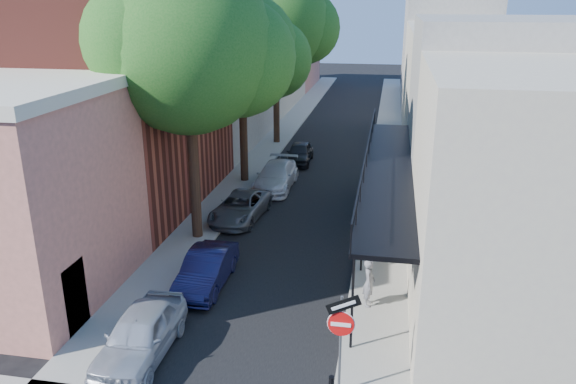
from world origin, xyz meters
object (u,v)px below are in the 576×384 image
at_px(oak_mid, 250,53).
at_px(oak_far, 283,22).
at_px(sign_post, 341,328).
at_px(parked_car_a, 140,334).
at_px(parked_car_b, 206,269).
at_px(parked_car_c, 240,207).
at_px(oak_near, 200,50).
at_px(parked_car_e, 299,153).
at_px(pedestrian, 369,283).
at_px(parked_car_d, 276,176).

xyz_separation_m(oak_mid, oak_far, (0.06, 9.04, 1.20)).
height_order(sign_post, parked_car_a, sign_post).
height_order(parked_car_b, parked_car_c, parked_car_b).
distance_m(oak_near, oak_far, 17.01).
distance_m(sign_post, oak_far, 27.80).
relative_size(oak_far, parked_car_c, 2.78).
distance_m(sign_post, parked_car_e, 21.93).
bearing_deg(parked_car_b, oak_mid, 95.86).
xyz_separation_m(parked_car_b, pedestrian, (5.75, -0.49, 0.29)).
relative_size(oak_near, oak_mid, 1.12).
bearing_deg(parked_car_d, parked_car_a, -92.11).
bearing_deg(sign_post, parked_car_d, 107.11).
xyz_separation_m(oak_near, oak_mid, (-0.05, 7.97, -0.82)).
distance_m(sign_post, parked_car_c, 12.89).
height_order(parked_car_d, parked_car_e, parked_car_d).
bearing_deg(parked_car_b, pedestrian, -5.31).
bearing_deg(oak_far, parked_car_d, -81.44).
distance_m(oak_near, parked_car_b, 8.49).
relative_size(oak_mid, oak_far, 0.86).
bearing_deg(parked_car_e, parked_car_d, -96.47).
height_order(oak_far, parked_car_c, oak_far).
xyz_separation_m(sign_post, parked_car_c, (-5.71, 11.47, -1.44)).
xyz_separation_m(sign_post, pedestrian, (0.53, 4.55, -1.10)).
height_order(oak_far, parked_car_d, oak_far).
xyz_separation_m(oak_mid, parked_car_b, (1.35, -12.22, -6.41)).
xyz_separation_m(oak_near, parked_car_a, (0.77, -8.58, -7.18)).
xyz_separation_m(oak_mid, parked_car_a, (0.82, -16.54, -6.35)).
bearing_deg(sign_post, parked_car_c, 116.48).
relative_size(oak_near, parked_car_e, 3.06).
relative_size(oak_far, parked_car_b, 3.02).
relative_size(oak_far, parked_car_e, 3.19).
relative_size(parked_car_c, parked_car_d, 0.91).
bearing_deg(parked_car_d, oak_mid, 148.07).
bearing_deg(sign_post, pedestrian, 83.37).
distance_m(oak_mid, parked_car_b, 13.86).
relative_size(parked_car_a, parked_car_d, 0.88).
xyz_separation_m(oak_far, parked_car_b, (1.29, -21.26, -7.61)).
height_order(parked_car_a, pedestrian, pedestrian).
distance_m(oak_near, parked_car_d, 10.13).
bearing_deg(sign_post, oak_mid, 110.86).
height_order(oak_near, parked_car_e, oak_near).
height_order(oak_far, parked_car_a, oak_far).
bearing_deg(oak_far, oak_mid, -90.41).
xyz_separation_m(oak_near, parked_car_b, (1.30, -4.25, -7.23)).
bearing_deg(parked_car_e, parked_car_a, -94.88).
xyz_separation_m(parked_car_a, parked_car_c, (0.05, 10.75, -0.11)).
height_order(oak_near, pedestrian, oak_near).
height_order(oak_far, parked_car_e, oak_far).
distance_m(parked_car_a, parked_car_b, 4.36).
relative_size(oak_mid, parked_car_d, 2.17).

